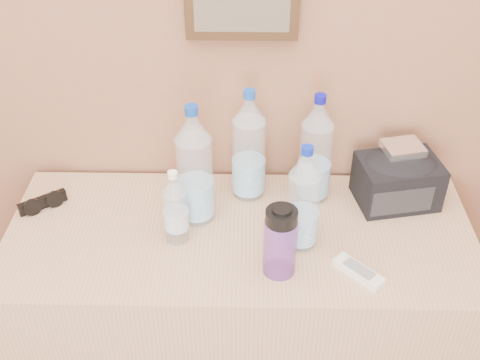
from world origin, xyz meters
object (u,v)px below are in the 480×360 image
object	(u,v)px
ac_remote	(359,272)
dresser	(240,328)
sunglasses	(43,202)
pet_large_c	(315,154)
pet_large_a	(195,171)
pet_small	(176,210)
foil_packet	(403,148)
pet_large_b	(249,150)
pet_large_d	(303,203)
toiletry_bag	(398,179)
nalgene_bottle	(280,241)

from	to	relation	value
ac_remote	dresser	bearing A→B (deg)	-161.85
sunglasses	ac_remote	size ratio (longest dim) A/B	1.01
pet_large_c	ac_remote	bearing A→B (deg)	-73.87
pet_large_a	pet_small	world-z (taller)	pet_large_a
pet_large_a	sunglasses	distance (m)	0.48
pet_small	foil_packet	xyz separation A→B (m)	(0.63, 0.21, 0.07)
pet_large_b	pet_large_a	bearing A→B (deg)	-142.26
pet_large_c	pet_small	distance (m)	0.43
pet_large_d	sunglasses	bearing A→B (deg)	169.70
pet_small	ac_remote	bearing A→B (deg)	-15.25
pet_large_b	toiletry_bag	bearing A→B (deg)	-3.58
dresser	pet_large_d	xyz separation A→B (m)	(0.16, -0.04, 0.55)
dresser	pet_large_b	bearing A→B (deg)	83.13
dresser	pet_large_d	distance (m)	0.57
pet_large_a	nalgene_bottle	world-z (taller)	pet_large_a
sunglasses	pet_small	bearing A→B (deg)	-52.45
toiletry_bag	foil_packet	size ratio (longest dim) A/B	2.09
toiletry_bag	pet_large_d	bearing A→B (deg)	-158.24
dresser	pet_large_c	size ratio (longest dim) A/B	3.84
sunglasses	ac_remote	bearing A→B (deg)	-51.43
nalgene_bottle	sunglasses	xyz separation A→B (m)	(-0.68, 0.24, -0.08)
pet_large_a	pet_small	xyz separation A→B (m)	(-0.05, -0.09, -0.06)
ac_remote	sunglasses	bearing A→B (deg)	-150.94
pet_small	nalgene_bottle	bearing A→B (deg)	-23.15
pet_large_c	pet_large_a	bearing A→B (deg)	-163.09
pet_large_d	ac_remote	size ratio (longest dim) A/B	2.23
pet_large_d	foil_packet	bearing A→B (deg)	36.35
pet_small	sunglasses	xyz separation A→B (m)	(-0.41, 0.13, -0.08)
pet_large_a	pet_large_d	xyz separation A→B (m)	(0.29, -0.10, -0.02)
ac_remote	toiletry_bag	bearing A→B (deg)	109.64
pet_large_a	sunglasses	size ratio (longest dim) A/B	2.57
pet_large_d	pet_large_a	bearing A→B (deg)	160.25
pet_large_c	nalgene_bottle	distance (m)	0.34
nalgene_bottle	foil_packet	world-z (taller)	nalgene_bottle
pet_large_b	foil_packet	xyz separation A→B (m)	(0.44, 0.00, 0.01)
pet_large_a	pet_large_b	xyz separation A→B (m)	(0.15, 0.11, -0.01)
pet_large_d	pet_large_b	bearing A→B (deg)	123.38
pet_large_b	foil_packet	size ratio (longest dim) A/B	3.19
sunglasses	dresser	bearing A→B (deg)	-45.05
dresser	pet_large_a	world-z (taller)	pet_large_a
ac_remote	pet_large_b	bearing A→B (deg)	175.37
toiletry_bag	pet_small	bearing A→B (deg)	-175.33
pet_large_a	ac_remote	distance (m)	0.51
pet_small	nalgene_bottle	world-z (taller)	pet_small
pet_large_c	pet_small	size ratio (longest dim) A/B	1.52
pet_small	foil_packet	distance (m)	0.67
pet_large_b	sunglasses	world-z (taller)	pet_large_b
pet_large_c	foil_packet	world-z (taller)	pet_large_c
nalgene_bottle	foil_packet	bearing A→B (deg)	42.31
pet_large_d	sunglasses	world-z (taller)	pet_large_d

